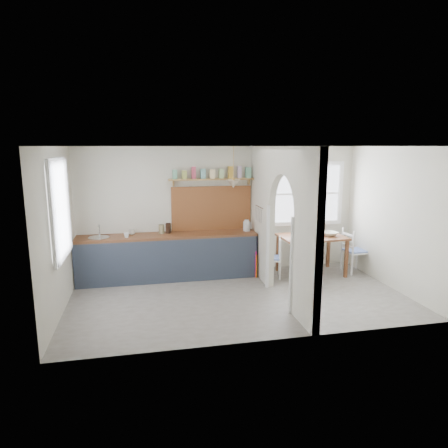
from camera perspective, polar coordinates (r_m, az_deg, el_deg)
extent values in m
cube|color=gray|center=(7.09, 2.22, -10.45)|extent=(5.80, 3.20, 0.01)
cube|color=beige|center=(6.60, 2.39, 11.05)|extent=(5.80, 3.20, 0.01)
cube|color=beige|center=(8.26, -0.41, 2.01)|extent=(5.80, 0.01, 2.60)
cube|color=beige|center=(5.23, 6.58, -3.41)|extent=(5.80, 0.01, 2.60)
cube|color=beige|center=(6.65, -22.71, -1.08)|extent=(0.01, 3.20, 2.60)
cube|color=beige|center=(7.94, 23.05, 0.75)|extent=(0.01, 3.20, 2.60)
cube|color=beige|center=(5.84, 11.88, -2.05)|extent=(0.12, 0.80, 2.60)
cube|color=beige|center=(7.86, 5.47, 1.49)|extent=(0.12, 1.20, 2.60)
cube|color=beige|center=(6.64, 8.68, 6.40)|extent=(0.12, 1.20, 1.05)
cube|color=brown|center=(7.90, -8.02, -1.65)|extent=(3.50, 0.60, 0.05)
cube|color=#373F54|center=(7.74, -7.79, -5.36)|extent=(3.50, 0.03, 0.85)
cube|color=black|center=(8.06, -7.96, -4.70)|extent=(3.46, 0.45, 0.85)
cylinder|color=silver|center=(7.93, -17.44, -1.91)|extent=(0.40, 0.40, 0.02)
cube|color=brown|center=(8.19, -1.78, 2.28)|extent=(1.65, 0.03, 0.90)
cube|color=#B18C4A|center=(8.04, -1.70, 6.42)|extent=(1.75, 0.20, 0.03)
cube|color=#5FA582|center=(7.94, -7.04, 7.04)|extent=(0.09, 0.09, 0.18)
cube|color=#9BA744|center=(7.95, -5.70, 7.08)|extent=(0.09, 0.09, 0.18)
cube|color=#AC314A|center=(7.98, -4.36, 7.11)|extent=(0.09, 0.09, 0.18)
cube|color=#63A19B|center=(8.00, -3.03, 7.14)|extent=(0.09, 0.09, 0.18)
cube|color=#D5C086|center=(8.03, -1.70, 7.17)|extent=(0.09, 0.09, 0.18)
cube|color=#91B573|center=(8.07, -0.39, 7.19)|extent=(0.09, 0.09, 0.18)
cube|color=#AD821E|center=(8.11, 0.91, 7.21)|extent=(0.09, 0.09, 0.18)
cube|color=#B99DBC|center=(8.15, 2.20, 7.22)|extent=(0.09, 0.09, 0.18)
cube|color=#5FA582|center=(8.20, 3.47, 7.23)|extent=(0.09, 0.09, 0.18)
cone|color=beige|center=(7.79, 1.33, 5.75)|extent=(0.26, 0.26, 0.16)
cylinder|color=silver|center=(7.72, 5.07, 2.45)|extent=(0.02, 0.50, 0.02)
imported|color=white|center=(7.76, -13.75, -1.56)|extent=(0.13, 0.13, 0.09)
imported|color=silver|center=(8.00, -13.02, -1.13)|extent=(0.14, 0.14, 0.10)
cube|color=black|center=(8.01, -7.99, -0.59)|extent=(0.11, 0.14, 0.19)
cylinder|color=olive|center=(7.98, -8.92, -0.73)|extent=(0.14, 0.14, 0.18)
cube|color=#CF106B|center=(8.04, 4.56, -5.78)|extent=(0.02, 0.03, 0.53)
cube|color=#E25E0A|center=(8.01, 4.65, -6.04)|extent=(0.02, 0.03, 0.47)
imported|color=beige|center=(8.41, 14.85, -1.36)|extent=(0.41, 0.41, 0.08)
imported|color=#537055|center=(8.14, 12.34, -1.58)|extent=(0.12, 0.12, 0.10)
cylinder|color=black|center=(8.08, 10.37, -1.89)|extent=(0.23, 0.23, 0.02)
imported|color=#543763|center=(8.43, 12.27, -0.86)|extent=(0.20, 0.20, 0.18)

